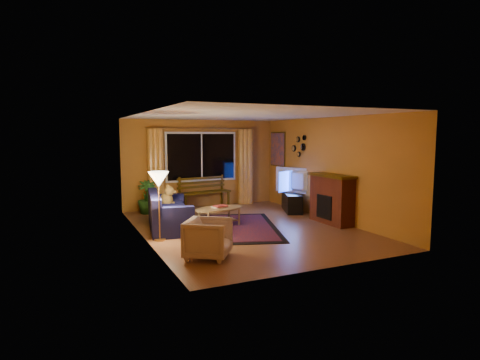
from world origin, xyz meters
name	(u,v)px	position (x,y,z in m)	size (l,w,h in m)	color
floor	(246,228)	(0.00, 0.00, -0.01)	(4.50, 6.00, 0.02)	brown
ceiling	(246,115)	(0.00, 0.00, 2.51)	(4.50, 6.00, 0.02)	white
wall_back	(201,164)	(0.00, 3.01, 1.25)	(4.50, 0.02, 2.50)	#BB782B
wall_left	(142,177)	(-2.26, 0.00, 1.25)	(0.02, 6.00, 2.50)	#BB782B
wall_right	(329,169)	(2.26, 0.00, 1.25)	(0.02, 6.00, 2.50)	#BB782B
window	(202,157)	(0.00, 2.94, 1.45)	(2.00, 0.02, 1.30)	black
curtain_rod	(202,129)	(0.00, 2.90, 2.25)	(0.03, 0.03, 3.20)	#BF8C3F
curtain_left	(156,170)	(-1.35, 2.88, 1.12)	(0.36, 0.36, 2.24)	gold
curtain_right	(245,167)	(1.35, 2.88, 1.12)	(0.36, 0.36, 2.24)	gold
bench	(205,200)	(-0.02, 2.67, 0.23)	(1.52, 0.45, 0.46)	#402D02
potted_plant	(147,197)	(-1.66, 2.57, 0.44)	(0.49, 0.49, 0.88)	#235B1E
sofa	(169,211)	(-1.56, 0.67, 0.40)	(0.85, 1.97, 0.80)	#131449
dog	(166,197)	(-1.51, 1.12, 0.63)	(0.32, 0.44, 0.48)	olive
armchair	(208,237)	(-1.52, -1.72, 0.37)	(0.71, 0.67, 0.73)	#C7ADAC
floor_lamp	(159,207)	(-2.00, -0.26, 0.68)	(0.23, 0.23, 1.35)	#BF8C3F
rug	(235,227)	(-0.20, 0.14, 0.01)	(1.85, 2.91, 0.02)	maroon
coffee_table	(219,217)	(-0.47, 0.40, 0.21)	(1.17, 1.17, 0.43)	#9C7D4F
tv_console	(292,202)	(2.00, 1.27, 0.25)	(0.40, 1.19, 0.50)	black
television	(292,181)	(2.00, 1.27, 0.84)	(1.19, 0.16, 0.69)	black
fireplace	(332,200)	(2.05, -0.40, 0.55)	(0.40, 1.20, 1.10)	maroon
mirror_cluster	(299,145)	(2.21, 1.30, 1.80)	(0.06, 0.60, 0.56)	black
painting	(278,149)	(2.22, 2.45, 1.65)	(0.04, 0.76, 0.96)	#DC5918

